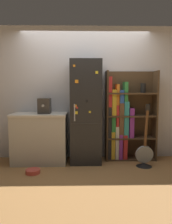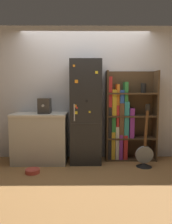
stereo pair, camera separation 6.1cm
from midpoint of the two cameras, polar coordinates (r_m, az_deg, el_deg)
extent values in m
plane|color=#A87542|center=(4.14, -0.48, -13.46)|extent=(16.00, 16.00, 0.00)
cube|color=silver|center=(4.38, -0.58, 4.95)|extent=(8.00, 0.05, 2.60)
cube|color=black|center=(4.10, -0.53, 0.03)|extent=(0.57, 0.56, 1.91)
cube|color=#333333|center=(3.84, -0.47, -3.08)|extent=(0.56, 0.01, 0.01)
cube|color=#B2B2B7|center=(3.80, -3.46, -0.14)|extent=(0.02, 0.02, 0.30)
cube|color=yellow|center=(3.81, 2.38, 10.30)|extent=(0.05, 0.01, 0.05)
cube|color=orange|center=(3.80, -3.28, 1.55)|extent=(0.05, 0.01, 0.05)
cube|color=yellow|center=(3.81, -3.01, -0.19)|extent=(0.05, 0.02, 0.05)
cube|color=black|center=(3.79, -0.20, 2.88)|extent=(0.04, 0.01, 0.04)
cube|color=orange|center=(3.79, -2.92, 7.98)|extent=(0.06, 0.01, 0.06)
cube|color=yellow|center=(3.81, 0.56, 0.01)|extent=(0.03, 0.01, 0.03)
cube|color=red|center=(3.80, -2.80, 1.13)|extent=(0.03, 0.01, 0.03)
cube|color=orange|center=(3.81, -3.57, 11.98)|extent=(0.04, 0.02, 0.04)
cube|color=#4C3823|center=(4.25, 4.98, -1.01)|extent=(0.03, 0.33, 1.73)
cube|color=#4C3823|center=(4.45, 17.14, -0.94)|extent=(0.03, 0.33, 1.73)
cube|color=#4C3823|center=(4.47, 10.79, -0.75)|extent=(0.97, 0.03, 1.73)
cube|color=#4C3823|center=(4.50, 10.98, -11.75)|extent=(0.91, 0.30, 0.03)
cube|color=#4C3823|center=(4.40, 11.09, -6.57)|extent=(0.91, 0.30, 0.03)
cube|color=#4C3823|center=(4.32, 11.20, -0.98)|extent=(0.91, 0.30, 0.03)
cube|color=#4C3823|center=(4.29, 11.32, 4.75)|extent=(0.91, 0.30, 0.03)
cube|color=#262628|center=(4.37, 5.62, -8.71)|extent=(0.06, 0.27, 0.48)
cube|color=gold|center=(4.37, 6.54, -8.43)|extent=(0.07, 0.24, 0.53)
cube|color=silver|center=(4.36, 7.53, -7.76)|extent=(0.06, 0.26, 0.63)
cube|color=purple|center=(4.39, 8.42, -8.69)|extent=(0.07, 0.28, 0.48)
cube|color=red|center=(4.41, 9.59, -8.74)|extent=(0.08, 0.25, 0.47)
cube|color=#262628|center=(4.27, 5.71, -2.63)|extent=(0.06, 0.22, 0.59)
cube|color=#338C3F|center=(4.28, 6.71, -2.56)|extent=(0.07, 0.22, 0.60)
cube|color=red|center=(4.29, 7.65, -2.38)|extent=(0.05, 0.24, 0.63)
cube|color=brown|center=(4.30, 8.61, -2.09)|extent=(0.08, 0.27, 0.67)
cube|color=teal|center=(4.31, 9.88, -1.89)|extent=(0.09, 0.25, 0.70)
cube|color=purple|center=(4.34, 11.22, -2.71)|extent=(0.08, 0.24, 0.57)
cube|color=red|center=(4.22, 5.80, 4.15)|extent=(0.06, 0.21, 0.73)
cube|color=gold|center=(4.25, 6.80, 2.50)|extent=(0.08, 0.25, 0.49)
cube|color=orange|center=(4.26, 7.77, 3.19)|extent=(0.05, 0.21, 0.59)
cube|color=#2D59B2|center=(4.27, 8.72, 2.44)|extent=(0.08, 0.26, 0.48)
cube|color=#338C3F|center=(4.28, 9.80, 3.45)|extent=(0.06, 0.23, 0.64)
cylinder|color=black|center=(4.35, 14.30, 6.08)|extent=(0.10, 0.10, 0.18)
cube|color=#BCB7A8|center=(4.24, -12.28, -6.88)|extent=(0.99, 0.59, 0.89)
cube|color=beige|center=(4.17, -12.41, -0.65)|extent=(1.01, 0.61, 0.04)
cube|color=#38332D|center=(4.14, -11.19, 1.59)|extent=(0.22, 0.26, 0.28)
cylinder|color=#A5A39E|center=(3.98, -11.59, 1.61)|extent=(0.04, 0.06, 0.04)
cone|color=black|center=(4.15, 14.50, -13.16)|extent=(0.28, 0.28, 0.06)
cylinder|color=gray|center=(4.09, 14.57, -10.68)|extent=(0.32, 0.09, 0.32)
cube|color=brown|center=(3.92, 15.01, -4.20)|extent=(0.04, 0.11, 0.64)
cube|color=black|center=(3.83, 15.38, 1.18)|extent=(0.07, 0.04, 0.11)
cylinder|color=#D84C3F|center=(3.82, -14.15, -14.80)|extent=(0.24, 0.24, 0.07)
torus|color=#D84C3F|center=(3.81, -14.16, -14.40)|extent=(0.24, 0.24, 0.01)
camera|label=1|loc=(0.03, -90.43, -0.04)|focal=35.00mm
camera|label=2|loc=(0.03, 89.57, 0.04)|focal=35.00mm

